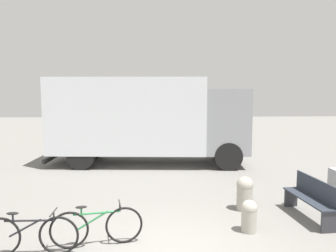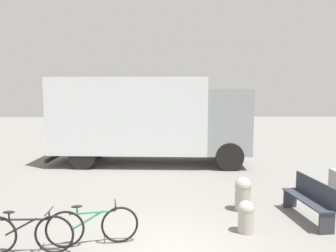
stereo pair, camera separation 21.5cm
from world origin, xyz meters
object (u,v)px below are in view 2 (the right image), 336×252
Objects in this scene: bicycle_near at (26,234)px; bollard_near_bench at (246,215)px; park_bench at (310,198)px; bollard_far_bench at (243,193)px; bicycle_middle at (93,226)px; delivery_truck at (148,117)px.

bollard_near_bench is (4.26, 0.84, -0.02)m from bicycle_near.
bollard_far_bench is (-1.41, 0.59, -0.06)m from park_bench.
park_bench is at bearing -22.84° from bollard_far_bench.
bicycle_middle is at bearing 15.21° from bicycle_near.
bicycle_near is 1.20m from bicycle_middle.
park_bench reaches higher than bollard_far_bench.
delivery_truck is at bearing 109.76° from bollard_near_bench.
park_bench is 1.79m from bollard_near_bench.
bollard_near_bench is (3.10, 0.51, -0.02)m from bicycle_middle.
delivery_truck is 7.21m from park_bench.
delivery_truck is at bearing 116.22° from bollard_far_bench.
bicycle_near and bicycle_middle have the same top height.
park_bench is at bearing 2.87° from bicycle_middle.
park_bench reaches higher than bicycle_middle.
bollard_near_bench is 1.28m from bollard_far_bench.
park_bench reaches higher than bicycle_near.
delivery_truck reaches higher than park_bench.
bicycle_near is (-1.92, -7.33, -1.53)m from delivery_truck.
bicycle_near is (-5.91, -1.50, -0.13)m from park_bench.
bicycle_middle is (1.15, 0.32, 0.00)m from bicycle_near.
delivery_truck is 4.56× the size of bicycle_middle.
bollard_far_bench reaches higher than bicycle_near.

